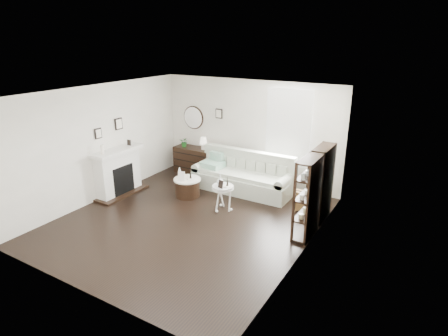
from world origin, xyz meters
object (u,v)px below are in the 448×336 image
Objects in this scene: sofa at (243,178)px; pedestal_table at (223,188)px; drum_table at (187,187)px; dresser at (194,160)px.

sofa is 4.32× the size of pedestal_table.
pedestal_table is at bearing -82.67° from sofa.
drum_table is at bearing -133.47° from sofa.
dresser is 1.93× the size of pedestal_table.
pedestal_table is at bearing -11.47° from drum_table.
pedestal_table is (1.95, -1.67, 0.16)m from dresser.
sofa reaches higher than dresser.
dresser is 1.64m from drum_table.
sofa is 1.82m from dresser.
drum_table is at bearing 168.53° from pedestal_table.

